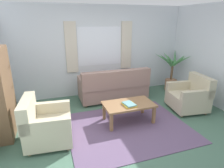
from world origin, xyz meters
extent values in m
plane|color=#476B56|center=(0.00, 0.00, 0.00)|extent=(6.24, 6.24, 0.00)
cube|color=silver|center=(0.00, 2.26, 1.30)|extent=(5.32, 0.12, 2.60)
cube|color=white|center=(0.00, 2.20, 1.45)|extent=(1.30, 0.01, 1.10)
cube|color=beige|center=(-0.83, 2.17, 1.45)|extent=(0.32, 0.06, 1.40)
cube|color=beige|center=(0.83, 2.17, 1.45)|extent=(0.32, 0.06, 1.40)
cube|color=#604C6B|center=(0.00, 0.00, 0.01)|extent=(2.51, 2.04, 0.01)
cube|color=gray|center=(0.21, 1.61, 0.25)|extent=(1.90, 0.80, 0.38)
cube|color=gray|center=(0.21, 1.29, 0.68)|extent=(1.90, 0.20, 0.48)
cube|color=gray|center=(1.08, 1.61, 0.56)|extent=(0.16, 0.80, 0.24)
cube|color=gray|center=(-0.66, 1.61, 0.56)|extent=(0.16, 0.80, 0.24)
cylinder|color=olive|center=(1.06, 1.91, 0.03)|extent=(0.06, 0.06, 0.06)
cylinder|color=olive|center=(-0.64, 1.91, 0.03)|extent=(0.06, 0.06, 0.06)
cylinder|color=olive|center=(1.06, 1.31, 0.03)|extent=(0.06, 0.06, 0.06)
cylinder|color=olive|center=(-0.64, 1.31, 0.03)|extent=(0.06, 0.06, 0.06)
cube|color=#BCB293|center=(-1.58, 0.04, 0.24)|extent=(0.88, 0.91, 0.36)
cube|color=#BCB293|center=(-1.91, 0.07, 0.65)|extent=(0.26, 0.85, 0.46)
cube|color=#BCB293|center=(-1.61, -0.32, 0.53)|extent=(0.81, 0.19, 0.22)
cube|color=#BCB293|center=(-1.55, 0.40, 0.53)|extent=(0.81, 0.19, 0.22)
cylinder|color=olive|center=(-1.29, -0.33, 0.03)|extent=(0.05, 0.05, 0.06)
cylinder|color=olive|center=(-1.23, 0.35, 0.03)|extent=(0.05, 0.05, 0.06)
cylinder|color=olive|center=(-1.93, -0.27, 0.03)|extent=(0.05, 0.05, 0.06)
cylinder|color=olive|center=(-1.87, 0.41, 0.03)|extent=(0.05, 0.05, 0.06)
cube|color=#BCB293|center=(1.75, 0.33, 0.24)|extent=(0.90, 0.94, 0.36)
cube|color=#BCB293|center=(2.08, 0.29, 0.65)|extent=(0.29, 0.86, 0.46)
cube|color=#BCB293|center=(1.80, 0.69, 0.53)|extent=(0.81, 0.22, 0.22)
cube|color=#BCB293|center=(1.70, -0.02, 0.53)|extent=(0.81, 0.22, 0.22)
cylinder|color=olive|center=(1.48, 0.71, 0.03)|extent=(0.05, 0.05, 0.06)
cylinder|color=olive|center=(1.39, 0.04, 0.03)|extent=(0.05, 0.05, 0.06)
cylinder|color=olive|center=(2.11, 0.63, 0.03)|extent=(0.05, 0.05, 0.06)
cylinder|color=olive|center=(2.02, -0.05, 0.03)|extent=(0.05, 0.05, 0.06)
cube|color=olive|center=(0.10, 0.25, 0.42)|extent=(1.10, 0.64, 0.04)
cube|color=olive|center=(-0.39, -0.01, 0.20)|extent=(0.06, 0.06, 0.40)
cube|color=olive|center=(0.59, -0.01, 0.20)|extent=(0.06, 0.06, 0.40)
cube|color=olive|center=(-0.39, 0.51, 0.20)|extent=(0.06, 0.06, 0.40)
cube|color=olive|center=(0.59, 0.51, 0.20)|extent=(0.06, 0.06, 0.40)
cube|color=gold|center=(0.08, 0.16, 0.45)|extent=(0.26, 0.30, 0.02)
cube|color=#5B8E93|center=(0.07, 0.15, 0.48)|extent=(0.24, 0.32, 0.03)
cylinder|color=#9E6B4C|center=(2.22, 1.68, 0.18)|extent=(0.36, 0.36, 0.36)
cylinder|color=brown|center=(2.22, 1.68, 0.59)|extent=(0.07, 0.07, 0.46)
cone|color=#47894C|center=(2.46, 1.68, 0.99)|extent=(0.45, 0.10, 0.38)
cone|color=#47894C|center=(2.46, 1.93, 1.07)|extent=(0.46, 0.57, 0.47)
cone|color=#47894C|center=(2.22, 1.98, 1.03)|extent=(0.10, 0.59, 0.34)
cone|color=#47894C|center=(1.98, 1.87, 1.03)|extent=(0.47, 0.49, 0.36)
cone|color=#47894C|center=(1.91, 1.63, 1.04)|extent=(0.58, 0.21, 0.45)
cone|color=#47894C|center=(1.99, 1.52, 1.02)|extent=(0.44, 0.37, 0.46)
cone|color=#47894C|center=(2.22, 1.38, 1.04)|extent=(0.10, 0.56, 0.43)
cone|color=#47894C|center=(2.44, 1.52, 1.01)|extent=(0.44, 0.41, 0.40)
cube|color=brown|center=(-2.38, 1.06, 0.85)|extent=(0.30, 0.04, 1.70)
cube|color=brown|center=(-2.24, 0.61, 0.85)|extent=(0.02, 0.90, 1.70)
cube|color=brown|center=(-2.38, 0.61, 0.01)|extent=(0.30, 0.86, 0.02)
cube|color=brown|center=(-2.38, 0.61, 0.43)|extent=(0.30, 0.86, 0.02)
cube|color=brown|center=(-2.38, 0.61, 0.86)|extent=(0.30, 0.86, 0.02)
cube|color=#2D2D33|center=(-2.38, 0.97, 0.98)|extent=(0.23, 0.07, 0.22)
cube|color=#B23833|center=(-2.38, 0.88, 0.99)|extent=(0.24, 0.10, 0.25)
cube|color=orange|center=(-2.38, 0.78, 0.96)|extent=(0.28, 0.07, 0.19)
cube|color=#7F478C|center=(-2.38, 0.71, 0.97)|extent=(0.26, 0.05, 0.19)
cube|color=#5B8E93|center=(-2.38, 0.63, 1.00)|extent=(0.27, 0.09, 0.26)
camera|label=1|loc=(-1.47, -3.23, 2.17)|focal=30.43mm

